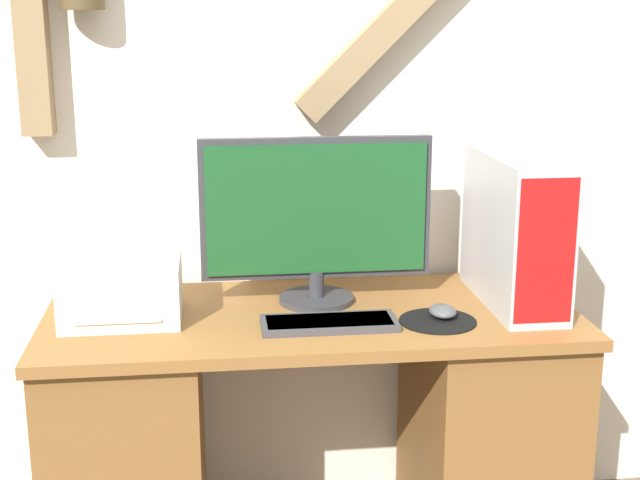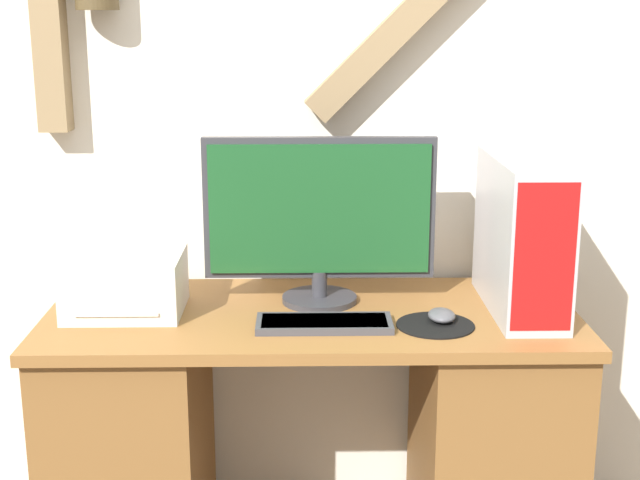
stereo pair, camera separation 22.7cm
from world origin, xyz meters
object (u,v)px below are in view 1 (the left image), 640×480
keyboard (329,323)px  printer (122,290)px  monitor (316,215)px  mouse (443,311)px  computer_tower (516,230)px

keyboard → printer: (-0.51, 0.13, 0.07)m
keyboard → printer: bearing=166.1°
monitor → printer: (-0.50, -0.08, -0.16)m
monitor → keyboard: monitor is taller
mouse → keyboard: bearing=-174.5°
computer_tower → printer: (-1.03, -0.00, -0.12)m
keyboard → mouse: 0.30m
mouse → printer: (-0.81, 0.10, 0.06)m
mouse → printer: size_ratio=0.31×
mouse → printer: printer is taller
mouse → printer: 0.82m
monitor → printer: bearing=-171.5°
mouse → computer_tower: size_ratio=0.20×
keyboard → mouse: bearing=5.5°
keyboard → computer_tower: (0.51, 0.13, 0.19)m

